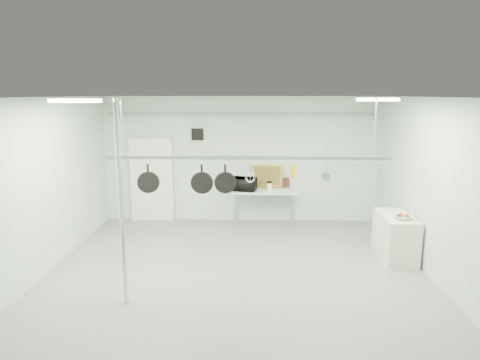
{
  "coord_description": "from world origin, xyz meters",
  "views": [
    {
      "loc": [
        0.27,
        -6.81,
        3.25
      ],
      "look_at": [
        0.06,
        1.0,
        1.68
      ],
      "focal_mm": 32.0,
      "sensor_mm": 36.0,
      "label": 1
    }
  ],
  "objects_px": {
    "side_cabinet": "(395,237)",
    "coffee_canister": "(269,187)",
    "microwave": "(244,184)",
    "skillet_right": "(225,179)",
    "skillet_mid": "(202,179)",
    "pot_rack": "(247,156)",
    "chrome_pole": "(121,205)",
    "fruit_bowl": "(403,217)",
    "prep_table": "(264,193)",
    "skillet_left": "(148,178)"
  },
  "relations": [
    {
      "from": "side_cabinet",
      "to": "coffee_canister",
      "type": "distance_m",
      "value": 3.3
    },
    {
      "from": "microwave",
      "to": "skillet_right",
      "type": "height_order",
      "value": "skillet_right"
    },
    {
      "from": "skillet_mid",
      "to": "coffee_canister",
      "type": "bearing_deg",
      "value": 68.91
    },
    {
      "from": "pot_rack",
      "to": "side_cabinet",
      "type": "bearing_deg",
      "value": 20.45
    },
    {
      "from": "microwave",
      "to": "skillet_mid",
      "type": "height_order",
      "value": "skillet_mid"
    },
    {
      "from": "side_cabinet",
      "to": "pot_rack",
      "type": "height_order",
      "value": "pot_rack"
    },
    {
      "from": "pot_rack",
      "to": "coffee_canister",
      "type": "relative_size",
      "value": 26.39
    },
    {
      "from": "chrome_pole",
      "to": "side_cabinet",
      "type": "relative_size",
      "value": 2.67
    },
    {
      "from": "microwave",
      "to": "pot_rack",
      "type": "bearing_deg",
      "value": 105.6
    },
    {
      "from": "pot_rack",
      "to": "skillet_mid",
      "type": "relative_size",
      "value": 9.26
    },
    {
      "from": "fruit_bowl",
      "to": "skillet_mid",
      "type": "height_order",
      "value": "skillet_mid"
    },
    {
      "from": "prep_table",
      "to": "skillet_mid",
      "type": "bearing_deg",
      "value": -109.59
    },
    {
      "from": "chrome_pole",
      "to": "prep_table",
      "type": "height_order",
      "value": "chrome_pole"
    },
    {
      "from": "side_cabinet",
      "to": "skillet_right",
      "type": "height_order",
      "value": "skillet_right"
    },
    {
      "from": "fruit_bowl",
      "to": "skillet_right",
      "type": "height_order",
      "value": "skillet_right"
    },
    {
      "from": "prep_table",
      "to": "side_cabinet",
      "type": "xyz_separation_m",
      "value": [
        2.55,
        -2.2,
        -0.38
      ]
    },
    {
      "from": "pot_rack",
      "to": "chrome_pole",
      "type": "bearing_deg",
      "value": -154.65
    },
    {
      "from": "microwave",
      "to": "coffee_canister",
      "type": "distance_m",
      "value": 0.63
    },
    {
      "from": "chrome_pole",
      "to": "pot_rack",
      "type": "bearing_deg",
      "value": 25.35
    },
    {
      "from": "chrome_pole",
      "to": "skillet_mid",
      "type": "bearing_deg",
      "value": 38.64
    },
    {
      "from": "coffee_canister",
      "to": "fruit_bowl",
      "type": "height_order",
      "value": "coffee_canister"
    },
    {
      "from": "chrome_pole",
      "to": "pot_rack",
      "type": "distance_m",
      "value": 2.19
    },
    {
      "from": "coffee_canister",
      "to": "fruit_bowl",
      "type": "distance_m",
      "value": 3.46
    },
    {
      "from": "chrome_pole",
      "to": "side_cabinet",
      "type": "distance_m",
      "value": 5.37
    },
    {
      "from": "chrome_pole",
      "to": "pot_rack",
      "type": "xyz_separation_m",
      "value": [
        1.9,
        0.9,
        0.63
      ]
    },
    {
      "from": "chrome_pole",
      "to": "skillet_right",
      "type": "relative_size",
      "value": 6.48
    },
    {
      "from": "skillet_left",
      "to": "skillet_right",
      "type": "relative_size",
      "value": 1.0
    },
    {
      "from": "prep_table",
      "to": "side_cabinet",
      "type": "distance_m",
      "value": 3.39
    },
    {
      "from": "microwave",
      "to": "prep_table",
      "type": "bearing_deg",
      "value": -156.45
    },
    {
      "from": "fruit_bowl",
      "to": "skillet_right",
      "type": "relative_size",
      "value": 0.69
    },
    {
      "from": "fruit_bowl",
      "to": "skillet_right",
      "type": "distance_m",
      "value": 3.56
    },
    {
      "from": "microwave",
      "to": "skillet_right",
      "type": "xyz_separation_m",
      "value": [
        -0.27,
        -3.21,
        0.77
      ]
    },
    {
      "from": "skillet_mid",
      "to": "skillet_right",
      "type": "height_order",
      "value": "same"
    },
    {
      "from": "chrome_pole",
      "to": "pot_rack",
      "type": "relative_size",
      "value": 0.67
    },
    {
      "from": "pot_rack",
      "to": "microwave",
      "type": "relative_size",
      "value": 8.28
    },
    {
      "from": "chrome_pole",
      "to": "skillet_left",
      "type": "distance_m",
      "value": 0.95
    },
    {
      "from": "fruit_bowl",
      "to": "skillet_left",
      "type": "relative_size",
      "value": 0.7
    },
    {
      "from": "chrome_pole",
      "to": "microwave",
      "type": "height_order",
      "value": "chrome_pole"
    },
    {
      "from": "prep_table",
      "to": "skillet_left",
      "type": "bearing_deg",
      "value": -122.39
    },
    {
      "from": "chrome_pole",
      "to": "skillet_right",
      "type": "bearing_deg",
      "value": 30.55
    },
    {
      "from": "fruit_bowl",
      "to": "chrome_pole",
      "type": "bearing_deg",
      "value": -160.4
    },
    {
      "from": "side_cabinet",
      "to": "skillet_left",
      "type": "bearing_deg",
      "value": -166.67
    },
    {
      "from": "pot_rack",
      "to": "skillet_right",
      "type": "height_order",
      "value": "pot_rack"
    },
    {
      "from": "coffee_canister",
      "to": "skillet_mid",
      "type": "distance_m",
      "value": 3.61
    },
    {
      "from": "skillet_left",
      "to": "fruit_bowl",
      "type": "bearing_deg",
      "value": -3.9
    },
    {
      "from": "coffee_canister",
      "to": "skillet_mid",
      "type": "relative_size",
      "value": 0.35
    },
    {
      "from": "skillet_mid",
      "to": "skillet_left",
      "type": "bearing_deg",
      "value": -179.49
    },
    {
      "from": "skillet_left",
      "to": "skillet_mid",
      "type": "bearing_deg",
      "value": -14.04
    },
    {
      "from": "microwave",
      "to": "fruit_bowl",
      "type": "bearing_deg",
      "value": 156.04
    },
    {
      "from": "skillet_mid",
      "to": "fruit_bowl",
      "type": "bearing_deg",
      "value": 13.07
    }
  ]
}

